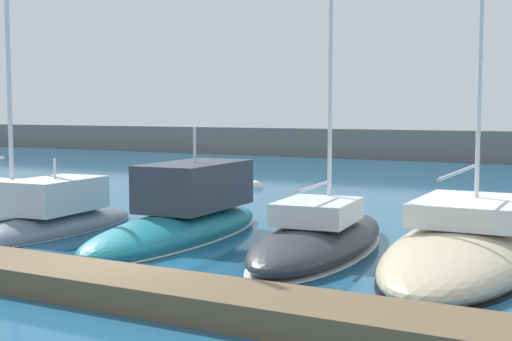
% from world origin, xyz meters
% --- Properties ---
extents(ground_plane, '(120.00, 120.00, 0.00)m').
position_xyz_m(ground_plane, '(0.00, 0.00, 0.00)').
color(ground_plane, '#1E567A').
extents(dock_pier, '(27.91, 1.67, 0.51)m').
position_xyz_m(dock_pier, '(0.00, -1.23, 0.25)').
color(dock_pier, brown).
rests_on(dock_pier, ground_plane).
extents(breakwater_seawall, '(108.00, 3.24, 2.17)m').
position_xyz_m(breakwater_seawall, '(0.00, 39.54, 1.08)').
color(breakwater_seawall, slate).
rests_on(breakwater_seawall, ground_plane).
extents(motorboat_slate_second, '(2.69, 6.80, 2.62)m').
position_xyz_m(motorboat_slate_second, '(-5.67, 3.93, 0.34)').
color(motorboat_slate_second, slate).
rests_on(motorboat_slate_second, ground_plane).
extents(motorboat_teal_third, '(2.88, 8.49, 3.42)m').
position_xyz_m(motorboat_teal_third, '(-1.75, 4.81, 0.60)').
color(motorboat_teal_third, '#19707F').
rests_on(motorboat_teal_third, ground_plane).
extents(sailboat_charcoal_fourth, '(3.36, 8.10, 14.32)m').
position_xyz_m(sailboat_charcoal_fourth, '(2.45, 4.77, 0.39)').
color(sailboat_charcoal_fourth, '#2D2D33').
rests_on(sailboat_charcoal_fourth, ground_plane).
extents(sailboat_sand_fifth, '(3.73, 10.49, 18.52)m').
position_xyz_m(sailboat_sand_fifth, '(6.01, 5.70, 0.33)').
color(sailboat_sand_fifth, beige).
rests_on(sailboat_sand_fifth, ground_plane).
extents(mooring_buoy_white, '(0.73, 0.73, 0.73)m').
position_xyz_m(mooring_buoy_white, '(-6.00, 16.73, 0.00)').
color(mooring_buoy_white, white).
rests_on(mooring_buoy_white, ground_plane).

